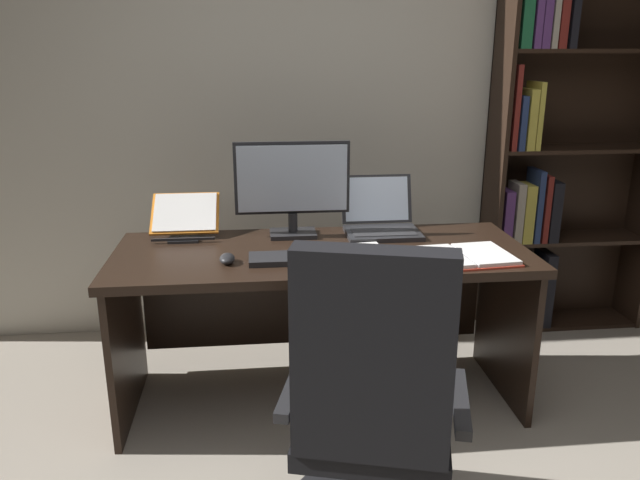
{
  "coord_description": "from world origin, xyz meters",
  "views": [
    {
      "loc": [
        -0.35,
        -1.5,
        1.61
      ],
      "look_at": [
        -0.09,
        1.04,
        0.82
      ],
      "focal_mm": 34.44,
      "sensor_mm": 36.0,
      "label": 1
    }
  ],
  "objects_px": {
    "monitor": "(292,188)",
    "notepad": "(367,251)",
    "keyboard": "(299,258)",
    "open_binder": "(463,256)",
    "computer_mouse": "(227,259)",
    "desk": "(320,285)",
    "laptop": "(381,221)",
    "office_chair": "(372,423)",
    "reading_stand_with_book": "(185,217)",
    "bookshelf": "(552,159)",
    "pen": "(372,248)"
  },
  "relations": [
    {
      "from": "notepad",
      "to": "computer_mouse",
      "type": "bearing_deg",
      "value": -171.51
    },
    {
      "from": "office_chair",
      "to": "pen",
      "type": "distance_m",
      "value": 0.93
    },
    {
      "from": "office_chair",
      "to": "reading_stand_with_book",
      "type": "relative_size",
      "value": 3.37
    },
    {
      "from": "notepad",
      "to": "bookshelf",
      "type": "bearing_deg",
      "value": 32.76
    },
    {
      "from": "keyboard",
      "to": "notepad",
      "type": "xyz_separation_m",
      "value": [
        0.31,
        0.09,
        -0.01
      ]
    },
    {
      "from": "keyboard",
      "to": "open_binder",
      "type": "distance_m",
      "value": 0.7
    },
    {
      "from": "office_chair",
      "to": "pen",
      "type": "relative_size",
      "value": 7.76
    },
    {
      "from": "notepad",
      "to": "reading_stand_with_book",
      "type": "bearing_deg",
      "value": 156.79
    },
    {
      "from": "bookshelf",
      "to": "computer_mouse",
      "type": "distance_m",
      "value": 2.03
    },
    {
      "from": "bookshelf",
      "to": "office_chair",
      "type": "xyz_separation_m",
      "value": [
        -1.34,
        -1.63,
        -0.56
      ]
    },
    {
      "from": "desk",
      "to": "notepad",
      "type": "relative_size",
      "value": 8.81
    },
    {
      "from": "computer_mouse",
      "to": "notepad",
      "type": "height_order",
      "value": "computer_mouse"
    },
    {
      "from": "keyboard",
      "to": "desk",
      "type": "bearing_deg",
      "value": 62.42
    },
    {
      "from": "computer_mouse",
      "to": "notepad",
      "type": "bearing_deg",
      "value": 8.49
    },
    {
      "from": "notepad",
      "to": "monitor",
      "type": "bearing_deg",
      "value": 137.32
    },
    {
      "from": "desk",
      "to": "open_binder",
      "type": "distance_m",
      "value": 0.68
    },
    {
      "from": "office_chair",
      "to": "keyboard",
      "type": "bearing_deg",
      "value": 118.49
    },
    {
      "from": "laptop",
      "to": "notepad",
      "type": "distance_m",
      "value": 0.33
    },
    {
      "from": "monitor",
      "to": "keyboard",
      "type": "xyz_separation_m",
      "value": [
        0.0,
        -0.38,
        -0.22
      ]
    },
    {
      "from": "office_chair",
      "to": "monitor",
      "type": "height_order",
      "value": "monitor"
    },
    {
      "from": "monitor",
      "to": "notepad",
      "type": "bearing_deg",
      "value": -42.68
    },
    {
      "from": "bookshelf",
      "to": "monitor",
      "type": "height_order",
      "value": "bookshelf"
    },
    {
      "from": "office_chair",
      "to": "reading_stand_with_book",
      "type": "xyz_separation_m",
      "value": [
        -0.7,
        1.21,
        0.39
      ]
    },
    {
      "from": "bookshelf",
      "to": "notepad",
      "type": "xyz_separation_m",
      "value": [
        -1.21,
        -0.78,
        -0.25
      ]
    },
    {
      "from": "desk",
      "to": "reading_stand_with_book",
      "type": "height_order",
      "value": "reading_stand_with_book"
    },
    {
      "from": "keyboard",
      "to": "reading_stand_with_book",
      "type": "relative_size",
      "value": 1.3
    },
    {
      "from": "keyboard",
      "to": "laptop",
      "type": "bearing_deg",
      "value": 42.12
    },
    {
      "from": "laptop",
      "to": "computer_mouse",
      "type": "relative_size",
      "value": 3.41
    },
    {
      "from": "office_chair",
      "to": "laptop",
      "type": "distance_m",
      "value": 1.24
    },
    {
      "from": "open_binder",
      "to": "pen",
      "type": "height_order",
      "value": "open_binder"
    },
    {
      "from": "open_binder",
      "to": "notepad",
      "type": "distance_m",
      "value": 0.41
    },
    {
      "from": "keyboard",
      "to": "notepad",
      "type": "height_order",
      "value": "keyboard"
    },
    {
      "from": "keyboard",
      "to": "pen",
      "type": "height_order",
      "value": "keyboard"
    },
    {
      "from": "laptop",
      "to": "open_binder",
      "type": "xyz_separation_m",
      "value": [
        0.27,
        -0.44,
        -0.04
      ]
    },
    {
      "from": "open_binder",
      "to": "monitor",
      "type": "bearing_deg",
      "value": 143.34
    },
    {
      "from": "computer_mouse",
      "to": "laptop",
      "type": "bearing_deg",
      "value": 28.06
    },
    {
      "from": "bookshelf",
      "to": "reading_stand_with_book",
      "type": "bearing_deg",
      "value": -168.28
    },
    {
      "from": "monitor",
      "to": "keyboard",
      "type": "height_order",
      "value": "monitor"
    },
    {
      "from": "desk",
      "to": "pen",
      "type": "height_order",
      "value": "pen"
    },
    {
      "from": "desk",
      "to": "laptop",
      "type": "height_order",
      "value": "laptop"
    },
    {
      "from": "desk",
      "to": "computer_mouse",
      "type": "bearing_deg",
      "value": -152.2
    },
    {
      "from": "office_chair",
      "to": "notepad",
      "type": "bearing_deg",
      "value": 96.59
    },
    {
      "from": "keyboard",
      "to": "monitor",
      "type": "bearing_deg",
      "value": 90.0
    },
    {
      "from": "desk",
      "to": "computer_mouse",
      "type": "relative_size",
      "value": 17.8
    },
    {
      "from": "monitor",
      "to": "pen",
      "type": "bearing_deg",
      "value": -40.91
    },
    {
      "from": "open_binder",
      "to": "notepad",
      "type": "relative_size",
      "value": 2.09
    },
    {
      "from": "open_binder",
      "to": "office_chair",
      "type": "bearing_deg",
      "value": -131.16
    },
    {
      "from": "notepad",
      "to": "pen",
      "type": "bearing_deg",
      "value": 0.0
    },
    {
      "from": "monitor",
      "to": "computer_mouse",
      "type": "height_order",
      "value": "monitor"
    },
    {
      "from": "notepad",
      "to": "keyboard",
      "type": "bearing_deg",
      "value": -163.65
    }
  ]
}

